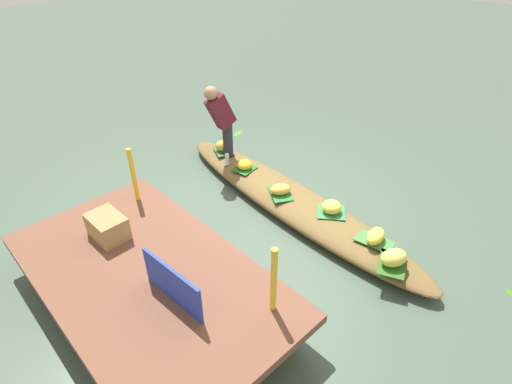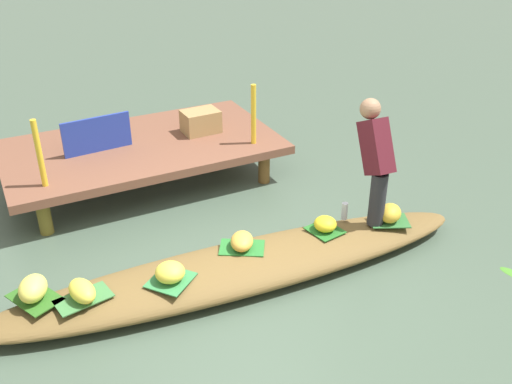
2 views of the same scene
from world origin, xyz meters
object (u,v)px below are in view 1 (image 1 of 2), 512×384
Objects in this scene: banana_bunch_5 at (394,258)px; market_banner at (172,285)px; banana_bunch_2 at (224,146)px; vendor_boat at (290,200)px; banana_bunch_3 at (244,165)px; produce_crate at (108,227)px; banana_bunch_0 at (281,189)px; vendor_person at (221,117)px; banana_bunch_4 at (332,207)px; banana_bunch_1 at (376,236)px; water_bottle at (227,159)px.

banana_bunch_5 is 0.39× the size of market_banner.
banana_bunch_2 is at bearing -5.91° from banana_bunch_5.
vendor_boat is 5.89× the size of market_banner.
produce_crate reaches higher than banana_bunch_3.
banana_bunch_0 is 1.82m from banana_bunch_5.
banana_bunch_0 is 0.37× the size of market_banner.
produce_crate is (0.52, 2.25, 0.29)m from banana_bunch_0.
vendor_person reaches higher than banana_bunch_2.
banana_bunch_3 is (-0.67, 0.14, -0.02)m from banana_bunch_2.
market_banner is at bearing -179.79° from produce_crate.
banana_bunch_1 is at bearing 172.98° from banana_bunch_4.
vendor_person is at bearing -0.97° from banana_bunch_3.
banana_bunch_5 is 1.71× the size of water_bottle.
vendor_person is (2.84, -0.02, 0.61)m from banana_bunch_1.
banana_bunch_0 is 1.31× the size of banana_bunch_3.
vendor_boat is 2.49m from produce_crate.
banana_bunch_5 is 2.41m from market_banner.
banana_bunch_4 is at bearing -174.75° from water_bottle.
water_bottle is at bearing 154.79° from vendor_person.
banana_bunch_4 reaches higher than banana_bunch_1.
banana_bunch_5 reaches higher than banana_bunch_3.
water_bottle is (0.29, 0.10, 0.01)m from banana_bunch_3.
produce_crate is (-0.99, 2.49, 0.27)m from banana_bunch_2.
banana_bunch_4 is at bearing -14.61° from banana_bunch_5.
banana_bunch_5 reaches higher than water_bottle.
vendor_person is (2.12, 0.07, 0.60)m from banana_bunch_4.
water_bottle is 2.34m from produce_crate.
vendor_person is (1.37, -0.10, 0.61)m from banana_bunch_0.
banana_bunch_4 reaches higher than banana_bunch_0.
banana_bunch_0 is 0.24× the size of vendor_person.
banana_bunch_4 is 0.58× the size of produce_crate.
banana_bunch_4 is 0.21× the size of vendor_person.
banana_bunch_0 is at bearing 171.14° from banana_bunch_2.
vendor_boat is 3.84× the size of vendor_person.
banana_bunch_1 is 2.61m from water_bottle.
water_bottle is (2.61, 0.09, 0.01)m from banana_bunch_1.
banana_bunch_1 reaches higher than banana_bunch_3.
banana_bunch_5 is at bearing 175.67° from banana_bunch_3.
vendor_person reaches higher than banana_bunch_1.
banana_bunch_1 is 0.40m from banana_bunch_5.
market_banner is 1.79× the size of produce_crate.
vendor_boat is 18.24× the size of banana_bunch_4.
banana_bunch_1 is at bearing -178.11° from water_bottle.
banana_bunch_2 is at bearing -12.10° from banana_bunch_3.
vendor_boat is 10.56× the size of produce_crate.
market_banner is at bearing 108.44° from banana_bunch_0.
market_banner reaches higher than banana_bunch_2.
banana_bunch_4 is 1.10m from banana_bunch_5.
banana_bunch_5 is (-1.06, 0.28, 0.01)m from banana_bunch_4.
water_bottle is 0.23× the size of market_banner.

